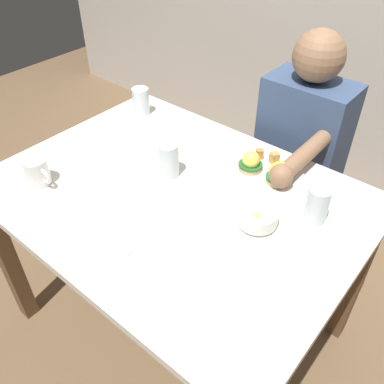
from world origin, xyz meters
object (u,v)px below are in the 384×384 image
object	(u,v)px
eggs_benedict_plate	(266,172)
water_glass_extra	(317,206)
water_glass_far	(141,103)
water_glass_near	(169,161)
diner_person	(298,152)
fruit_bowl	(258,217)
dining_table	(176,216)
fork	(110,246)
coffee_mug	(37,171)

from	to	relation	value
eggs_benedict_plate	water_glass_extra	xyz separation A→B (m)	(0.22, -0.08, 0.03)
water_glass_far	water_glass_extra	bearing A→B (deg)	-8.39
eggs_benedict_plate	water_glass_far	distance (m)	0.65
water_glass_near	diner_person	size ratio (longest dim) A/B	0.11
diner_person	fruit_bowl	bearing A→B (deg)	-74.93
dining_table	water_glass_extra	size ratio (longest dim) A/B	10.34
water_glass_near	diner_person	bearing A→B (deg)	67.75
fork	water_glass_near	bearing A→B (deg)	105.74
dining_table	water_glass_near	distance (m)	0.19
dining_table	diner_person	size ratio (longest dim) A/B	1.05
water_glass_near	diner_person	distance (m)	0.60
eggs_benedict_plate	water_glass_far	bearing A→B (deg)	175.74
coffee_mug	fork	bearing A→B (deg)	-5.85
fork	diner_person	world-z (taller)	diner_person
coffee_mug	water_glass_near	world-z (taller)	water_glass_near
eggs_benedict_plate	water_glass_extra	world-z (taller)	water_glass_extra
dining_table	water_glass_far	world-z (taller)	water_glass_far
dining_table	fork	size ratio (longest dim) A/B	7.79
coffee_mug	diner_person	distance (m)	1.01
eggs_benedict_plate	water_glass_near	distance (m)	0.33
coffee_mug	water_glass_far	xyz separation A→B (m)	(-0.08, 0.56, -0.00)
water_glass_extra	diner_person	distance (m)	0.52
coffee_mug	diner_person	size ratio (longest dim) A/B	0.10
fruit_bowl	dining_table	bearing A→B (deg)	-171.08
fork	diner_person	xyz separation A→B (m)	(0.12, 0.90, -0.09)
eggs_benedict_plate	diner_person	size ratio (longest dim) A/B	0.24
eggs_benedict_plate	coffee_mug	xyz separation A→B (m)	(-0.57, -0.52, 0.03)
coffee_mug	diner_person	xyz separation A→B (m)	(0.52, 0.86, -0.14)
fruit_bowl	water_glass_near	world-z (taller)	water_glass_near
coffee_mug	water_glass_extra	bearing A→B (deg)	28.81
eggs_benedict_plate	fork	xyz separation A→B (m)	(-0.17, -0.56, -0.02)
eggs_benedict_plate	fruit_bowl	world-z (taller)	eggs_benedict_plate
coffee_mug	fruit_bowl	bearing A→B (deg)	24.29
water_glass_extra	water_glass_far	bearing A→B (deg)	171.61
fruit_bowl	water_glass_near	xyz separation A→B (m)	(-0.37, 0.02, 0.03)
dining_table	water_glass_extra	xyz separation A→B (m)	(0.41, 0.18, 0.16)
fork	water_glass_extra	distance (m)	0.62
dining_table	eggs_benedict_plate	xyz separation A→B (m)	(0.19, 0.26, 0.13)
dining_table	fork	distance (m)	0.32
diner_person	water_glass_extra	bearing A→B (deg)	-57.52
dining_table	eggs_benedict_plate	bearing A→B (deg)	54.17
eggs_benedict_plate	diner_person	world-z (taller)	diner_person
diner_person	coffee_mug	bearing A→B (deg)	-121.29
water_glass_extra	diner_person	size ratio (longest dim) A/B	0.10
dining_table	fruit_bowl	size ratio (longest dim) A/B	10.00
dining_table	eggs_benedict_plate	world-z (taller)	eggs_benedict_plate
water_glass_extra	coffee_mug	bearing A→B (deg)	-151.19
water_glass_far	water_glass_extra	xyz separation A→B (m)	(0.87, -0.13, 0.00)
fork	diner_person	size ratio (longest dim) A/B	0.14
dining_table	coffee_mug	world-z (taller)	coffee_mug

